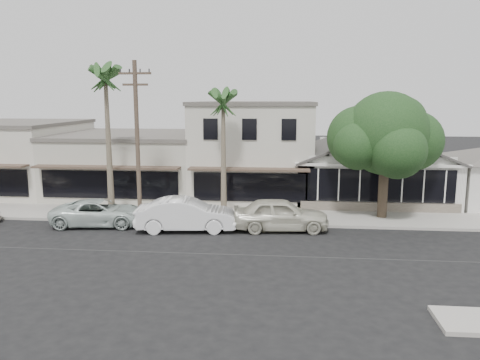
# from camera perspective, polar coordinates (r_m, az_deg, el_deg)

# --- Properties ---
(ground) EXTENTS (140.00, 140.00, 0.00)m
(ground) POSITION_cam_1_polar(r_m,az_deg,el_deg) (21.27, 7.55, -9.27)
(ground) COLOR black
(ground) RESTS_ON ground
(sidewalk_north) EXTENTS (90.00, 3.50, 0.15)m
(sidewalk_north) POSITION_cam_1_polar(r_m,az_deg,el_deg) (28.60, -9.21, -4.14)
(sidewalk_north) COLOR #9E9991
(sidewalk_north) RESTS_ON ground
(corner_shop) EXTENTS (10.40, 8.60, 5.10)m
(corner_shop) POSITION_cam_1_polar(r_m,az_deg,el_deg) (33.36, 15.52, 2.08)
(corner_shop) COLOR white
(corner_shop) RESTS_ON ground
(row_building_near) EXTENTS (8.00, 10.00, 6.50)m
(row_building_near) POSITION_cam_1_polar(r_m,az_deg,el_deg) (33.85, 1.79, 3.62)
(row_building_near) COLOR beige
(row_building_near) RESTS_ON ground
(row_building_midnear) EXTENTS (10.00, 10.00, 4.20)m
(row_building_midnear) POSITION_cam_1_polar(r_m,az_deg,el_deg) (35.71, -12.80, 1.85)
(row_building_midnear) COLOR beige
(row_building_midnear) RESTS_ON ground
(row_building_midfar) EXTENTS (11.00, 10.00, 5.00)m
(row_building_midfar) POSITION_cam_1_polar(r_m,az_deg,el_deg) (40.20, -27.20, 2.45)
(row_building_midfar) COLOR beige
(row_building_midfar) RESTS_ON ground
(utility_pole) EXTENTS (1.80, 0.24, 9.00)m
(utility_pole) POSITION_cam_1_polar(r_m,az_deg,el_deg) (26.65, -12.42, 5.02)
(utility_pole) COLOR brown
(utility_pole) RESTS_ON ground
(car_0) EXTENTS (5.26, 2.47, 1.74)m
(car_0) POSITION_cam_1_polar(r_m,az_deg,el_deg) (25.06, 4.95, -4.19)
(car_0) COLOR beige
(car_0) RESTS_ON ground
(car_1) EXTENTS (5.48, 2.44, 1.75)m
(car_1) POSITION_cam_1_polar(r_m,az_deg,el_deg) (25.06, -6.60, -4.20)
(car_1) COLOR white
(car_1) RESTS_ON ground
(car_2) EXTENTS (5.38, 2.93, 1.43)m
(car_2) POSITION_cam_1_polar(r_m,az_deg,el_deg) (27.09, -16.76, -3.84)
(car_2) COLOR silver
(car_2) RESTS_ON ground
(shade_tree) EXTENTS (6.65, 6.01, 7.38)m
(shade_tree) POSITION_cam_1_polar(r_m,az_deg,el_deg) (28.02, 17.15, 5.17)
(shade_tree) COLOR brown
(shade_tree) RESTS_ON ground
(palm_east) EXTENTS (3.07, 3.07, 7.90)m
(palm_east) POSITION_cam_1_polar(r_m,az_deg,el_deg) (26.89, -2.07, 9.48)
(palm_east) COLOR #726651
(palm_east) RESTS_ON ground
(palm_mid) EXTENTS (3.47, 3.47, 9.40)m
(palm_mid) POSITION_cam_1_polar(r_m,az_deg,el_deg) (28.55, -16.09, 11.81)
(palm_mid) COLOR #726651
(palm_mid) RESTS_ON ground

